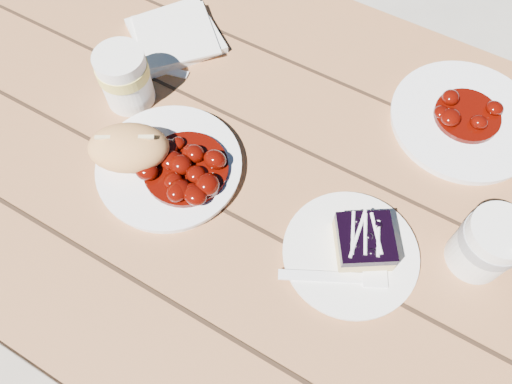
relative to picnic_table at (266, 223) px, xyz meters
The scene contains 14 objects.
ground 0.59m from the picnic_table, 90.00° to the left, with size 60.00×60.00×0.00m, color #A19D91.
picnic_table is the anchor object (origin of this frame).
main_plate 0.23m from the picnic_table, 157.65° to the right, with size 0.23×0.23×0.02m, color white.
goulash_stew 0.24m from the picnic_table, 154.65° to the right, with size 0.13×0.13×0.04m, color #490702, non-canonical shape.
bread_roll 0.30m from the picnic_table, 158.29° to the right, with size 0.13×0.08×0.07m, color #DC9954.
dessert_plate 0.24m from the picnic_table, 16.10° to the right, with size 0.19×0.19×0.01m, color white.
blueberry_cake 0.26m from the picnic_table, 10.63° to the right, with size 0.11×0.11×0.05m.
fork_dessert 0.25m from the picnic_table, 35.07° to the right, with size 0.03×0.16×0.01m, color white, non-canonical shape.
coffee_cup 0.39m from the picnic_table, ahead, with size 0.08×0.08×0.10m, color white.
napkin_stack 0.39m from the picnic_table, 148.79° to the left, with size 0.15×0.15×0.01m, color white.
fork_table 0.35m from the picnic_table, 160.59° to the left, with size 0.03×0.16×0.01m, color white, non-canonical shape.
second_plate 0.39m from the picnic_table, 48.70° to the left, with size 0.24×0.24×0.02m, color white.
second_stew 0.40m from the picnic_table, 48.70° to the left, with size 0.11×0.11×0.04m, color #490702, non-canonical shape.
second_cup 0.36m from the picnic_table, behind, with size 0.08×0.08×0.10m, color white.
Camera 1 is at (0.18, -0.35, 1.45)m, focal length 35.00 mm.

